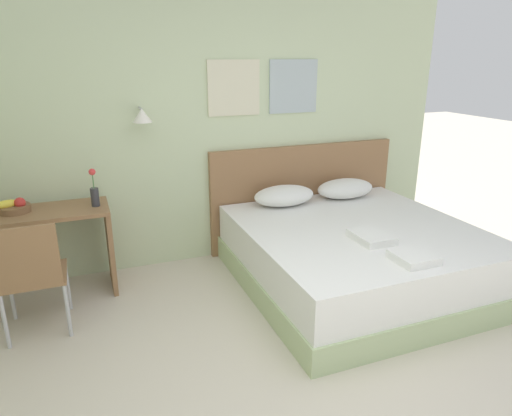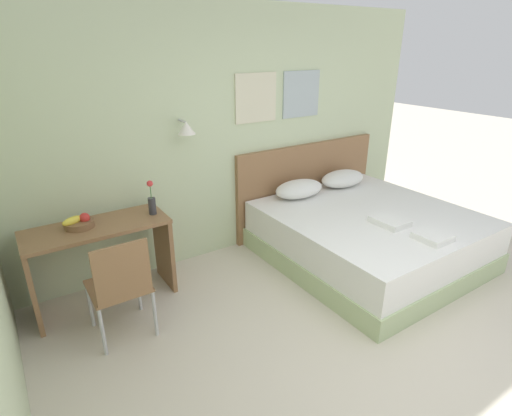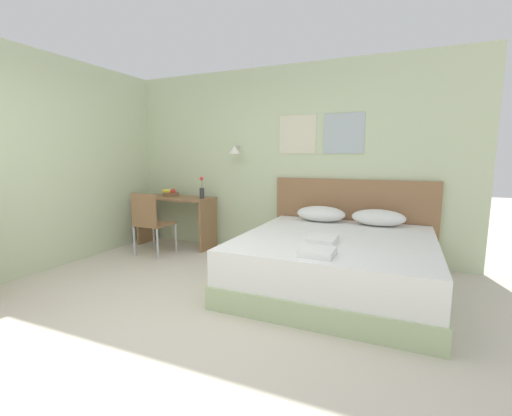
% 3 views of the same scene
% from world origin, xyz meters
% --- Properties ---
extents(wall_back, '(5.35, 0.31, 2.65)m').
position_xyz_m(wall_back, '(0.01, 2.62, 1.33)').
color(wall_back, beige).
rests_on(wall_back, ground_plane).
extents(bed, '(1.98, 2.06, 0.56)m').
position_xyz_m(bed, '(1.12, 1.50, 0.28)').
color(bed, '#B2C693').
rests_on(bed, ground_plane).
extents(headboard, '(2.10, 0.06, 1.10)m').
position_xyz_m(headboard, '(1.12, 2.56, 0.55)').
color(headboard, '#8E6642').
rests_on(headboard, ground_plane).
extents(pillow_left, '(0.63, 0.37, 0.20)m').
position_xyz_m(pillow_left, '(0.77, 2.29, 0.66)').
color(pillow_left, white).
rests_on(pillow_left, bed).
extents(pillow_right, '(0.63, 0.37, 0.20)m').
position_xyz_m(pillow_right, '(1.48, 2.29, 0.66)').
color(pillow_right, white).
rests_on(pillow_right, bed).
extents(folded_towel_near_foot, '(0.27, 0.34, 0.06)m').
position_xyz_m(folded_towel_near_foot, '(1.04, 1.19, 0.59)').
color(folded_towel_near_foot, white).
rests_on(folded_towel_near_foot, bed).
extents(folded_towel_mid_bed, '(0.29, 0.28, 0.06)m').
position_xyz_m(folded_towel_mid_bed, '(1.10, 0.74, 0.59)').
color(folded_towel_mid_bed, white).
rests_on(folded_towel_mid_bed, bed).
extents(desk, '(1.21, 0.50, 0.78)m').
position_xyz_m(desk, '(-1.52, 2.28, 0.54)').
color(desk, '#8E6642').
rests_on(desk, ground_plane).
extents(desk_chair, '(0.45, 0.45, 0.90)m').
position_xyz_m(desk_chair, '(-1.51, 1.66, 0.52)').
color(desk_chair, '#8E6642').
rests_on(desk_chair, ground_plane).
extents(fruit_bowl, '(0.27, 0.25, 0.12)m').
position_xyz_m(fruit_bowl, '(-1.65, 2.32, 0.82)').
color(fruit_bowl, brown).
rests_on(fruit_bowl, desk).
extents(flower_vase, '(0.07, 0.07, 0.33)m').
position_xyz_m(flower_vase, '(-1.02, 2.25, 0.90)').
color(flower_vase, '#333338').
rests_on(flower_vase, desk).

